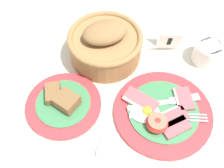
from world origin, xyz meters
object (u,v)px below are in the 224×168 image
Objects in this scene: breakfast_plate at (162,113)px; bread_basket at (105,44)px; number_card at (169,39)px; teaspoon_by_saucer at (99,154)px; sugar_cup at (208,52)px; bread_plate at (63,102)px.

bread_basket is (-0.13, 0.19, 0.04)m from breakfast_plate.
number_card reaches higher than teaspoon_by_saucer.
sugar_cup is 0.28m from bread_basket.
bread_basket reaches higher than bread_plate.
bread_basket is 1.17× the size of teaspoon_by_saucer.
bread_plate is 0.41m from sugar_cup.
sugar_cup is at bearing -20.71° from number_card.
bread_basket is (0.11, 0.16, 0.04)m from bread_plate.
breakfast_plate is 0.18m from teaspoon_by_saucer.
breakfast_plate is 3.04× the size of sugar_cup.
bread_basket is 2.78× the size of number_card.
bread_plate reaches higher than breakfast_plate.
number_card is (0.18, 0.03, -0.01)m from bread_basket.
bread_plate is at bearing -124.20° from bread_basket.
bread_plate is 0.93× the size of bread_basket.
bread_plate is 0.16m from teaspoon_by_saucer.
bread_basket is (-0.28, 0.02, 0.02)m from sugar_cup.
teaspoon_by_saucer is (-0.02, -0.29, -0.04)m from bread_basket.
sugar_cup is (0.15, 0.17, 0.02)m from breakfast_plate.
teaspoon_by_saucer is (0.09, -0.13, -0.01)m from bread_plate.
bread_basket is at bearing 175.47° from sugar_cup.
bread_basket is at bearing 124.75° from breakfast_plate.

